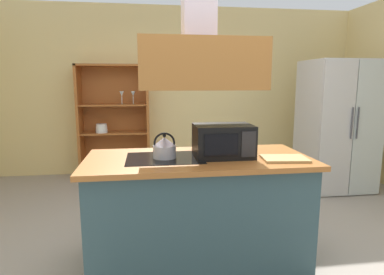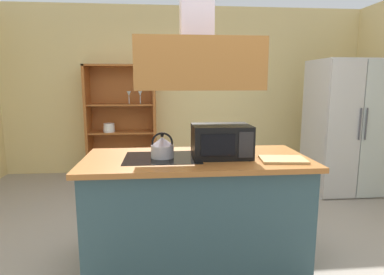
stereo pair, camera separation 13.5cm
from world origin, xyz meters
TOP-DOWN VIEW (x-y plane):
  - ground_plane at (0.00, 0.00)m, footprint 7.80×7.80m
  - wall_back at (0.00, 3.00)m, footprint 6.00×0.12m
  - kitchen_island at (-0.12, 0.07)m, footprint 1.79×0.85m
  - range_hood at (-0.12, 0.07)m, footprint 0.90×0.70m
  - refrigerator at (2.09, 1.69)m, footprint 0.90×0.77m
  - dish_cabinet at (-1.03, 2.78)m, footprint 1.09×0.40m
  - kettle at (-0.39, 0.07)m, footprint 0.18×0.18m
  - cutting_board at (0.53, -0.11)m, footprint 0.37×0.28m
  - microwave at (0.08, 0.06)m, footprint 0.46×0.35m

SIDE VIEW (x-z plane):
  - ground_plane at x=0.00m, z-range 0.00..0.00m
  - kitchen_island at x=-0.12m, z-range 0.00..0.90m
  - dish_cabinet at x=-1.03m, z-range -0.10..1.66m
  - refrigerator at x=2.09m, z-range 0.00..1.79m
  - cutting_board at x=0.53m, z-range 0.90..0.92m
  - kettle at x=-0.39m, z-range 0.88..1.09m
  - microwave at x=0.08m, z-range 0.90..1.16m
  - wall_back at x=0.00m, z-range 0.00..2.70m
  - range_hood at x=-0.12m, z-range 1.10..2.37m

